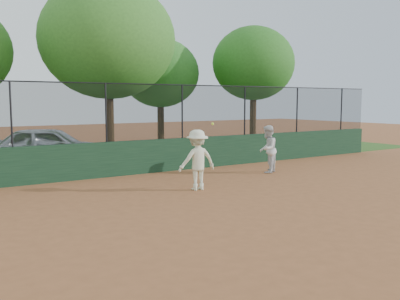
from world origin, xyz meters
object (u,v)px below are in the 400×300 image
player_second (268,149)px  parked_car (50,147)px  player_main (197,160)px  tree_3 (160,73)px  tree_4 (254,64)px  tree_2 (108,40)px

player_second → parked_car: bearing=-75.0°
player_main → tree_3: tree_3 is taller
player_second → tree_4: tree_4 is taller
tree_3 → tree_4: bearing=-31.6°
player_main → tree_3: bearing=67.0°
tree_3 → tree_2: bearing=-151.9°
player_main → tree_4: bearing=42.0°
player_main → tree_2: (0.74, 8.46, 4.43)m
parked_car → tree_3: (6.84, 3.66, 3.25)m
player_second → player_main: size_ratio=0.87×
player_second → player_main: bearing=-15.6°
player_second → tree_2: (-3.09, 7.23, 4.45)m
parked_car → player_second: size_ratio=2.77×
tree_2 → parked_car: bearing=-151.8°
tree_4 → tree_3: bearing=148.4°
tree_4 → player_second: bearing=-126.3°
player_second → tree_3: bearing=-127.1°
tree_4 → parked_car: bearing=-174.6°
parked_car → tree_4: tree_4 is taller
parked_car → tree_4: size_ratio=0.73×
player_main → tree_3: (4.42, 10.43, 3.18)m
parked_car → tree_4: 11.75m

